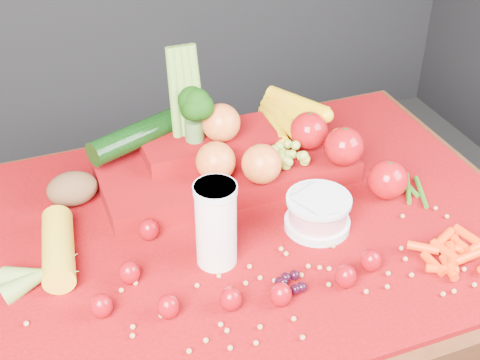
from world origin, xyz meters
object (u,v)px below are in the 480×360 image
object	(u,v)px
table	(244,265)
yogurt_bowl	(318,212)
produce_mound	(239,152)
milk_glass	(216,222)

from	to	relation	value
table	yogurt_bowl	size ratio (longest dim) A/B	8.83
table	produce_mound	bearing A→B (deg)	72.67
milk_glass	yogurt_bowl	world-z (taller)	milk_glass
milk_glass	yogurt_bowl	distance (m)	0.22
yogurt_bowl	produce_mound	bearing A→B (deg)	110.43
milk_glass	produce_mound	size ratio (longest dim) A/B	0.28
milk_glass	produce_mound	xyz separation A→B (m)	(0.13, 0.23, -0.03)
table	yogurt_bowl	xyz separation A→B (m)	(0.13, -0.06, 0.14)
yogurt_bowl	table	bearing A→B (deg)	154.70
table	yogurt_bowl	distance (m)	0.20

